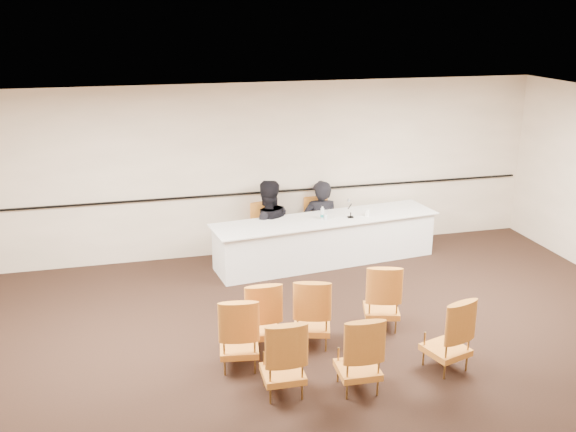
{
  "coord_description": "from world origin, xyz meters",
  "views": [
    {
      "loc": [
        -2.29,
        -6.63,
        4.15
      ],
      "look_at": [
        0.07,
        2.6,
        1.08
      ],
      "focal_mm": 40.0,
      "sensor_mm": 36.0,
      "label": 1
    }
  ],
  "objects_px": {
    "aud_chair_front_mid": "(312,311)",
    "aud_chair_front_left": "(261,314)",
    "microphone": "(351,209)",
    "aud_chair_back_left": "(283,356)",
    "panelist_main": "(320,230)",
    "drinking_glass": "(325,217)",
    "aud_chair_extra": "(239,332)",
    "aud_chair_back_right": "(447,333)",
    "water_bottle": "(322,213)",
    "coffee_cup": "(367,213)",
    "aud_chair_front_right": "(382,295)",
    "panel_table": "(326,240)",
    "panelist_second": "(267,232)",
    "panelist_main_chair": "(320,225)",
    "panelist_second_chair": "(267,231)",
    "aud_chair_back_mid": "(358,352)"
  },
  "relations": [
    {
      "from": "drinking_glass",
      "to": "aud_chair_back_right",
      "type": "bearing_deg",
      "value": -83.74
    },
    {
      "from": "aud_chair_extra",
      "to": "microphone",
      "type": "bearing_deg",
      "value": 58.74
    },
    {
      "from": "panel_table",
      "to": "aud_chair_front_right",
      "type": "distance_m",
      "value": 2.49
    },
    {
      "from": "water_bottle",
      "to": "aud_chair_back_left",
      "type": "xyz_separation_m",
      "value": [
        -1.59,
        -3.67,
        -0.42
      ]
    },
    {
      "from": "aud_chair_back_right",
      "to": "panel_table",
      "type": "bearing_deg",
      "value": 78.98
    },
    {
      "from": "coffee_cup",
      "to": "aud_chair_back_left",
      "type": "relative_size",
      "value": 0.13
    },
    {
      "from": "panelist_second_chair",
      "to": "drinking_glass",
      "type": "height_order",
      "value": "panelist_second_chair"
    },
    {
      "from": "drinking_glass",
      "to": "coffee_cup",
      "type": "distance_m",
      "value": 0.75
    },
    {
      "from": "panelist_main",
      "to": "aud_chair_back_left",
      "type": "bearing_deg",
      "value": 73.05
    },
    {
      "from": "aud_chair_front_mid",
      "to": "aud_chair_front_left",
      "type": "bearing_deg",
      "value": -169.34
    },
    {
      "from": "panelist_second_chair",
      "to": "aud_chair_back_left",
      "type": "relative_size",
      "value": 1.0
    },
    {
      "from": "panelist_second",
      "to": "panelist_main_chair",
      "type": "bearing_deg",
      "value": -174.4
    },
    {
      "from": "panelist_main_chair",
      "to": "water_bottle",
      "type": "distance_m",
      "value": 0.76
    },
    {
      "from": "aud_chair_extra",
      "to": "aud_chair_back_right",
      "type": "bearing_deg",
      "value": -6.47
    },
    {
      "from": "aud_chair_extra",
      "to": "aud_chair_front_left",
      "type": "bearing_deg",
      "value": 56.16
    },
    {
      "from": "aud_chair_front_right",
      "to": "aud_chair_back_mid",
      "type": "height_order",
      "value": "same"
    },
    {
      "from": "microphone",
      "to": "aud_chair_back_right",
      "type": "xyz_separation_m",
      "value": [
        -0.05,
        -3.6,
        -0.46
      ]
    },
    {
      "from": "water_bottle",
      "to": "aud_chair_back_right",
      "type": "height_order",
      "value": "water_bottle"
    },
    {
      "from": "panelist_second",
      "to": "aud_chair_back_mid",
      "type": "distance_m",
      "value": 4.29
    },
    {
      "from": "microphone",
      "to": "aud_chair_front_right",
      "type": "relative_size",
      "value": 0.31
    },
    {
      "from": "aud_chair_back_right",
      "to": "aud_chair_back_mid",
      "type": "bearing_deg",
      "value": 171.12
    },
    {
      "from": "panelist_main",
      "to": "water_bottle",
      "type": "height_order",
      "value": "panelist_main"
    },
    {
      "from": "aud_chair_back_right",
      "to": "aud_chair_extra",
      "type": "height_order",
      "value": "same"
    },
    {
      "from": "coffee_cup",
      "to": "aud_chair_front_mid",
      "type": "bearing_deg",
      "value": -123.5
    },
    {
      "from": "panelist_main",
      "to": "aud_chair_front_left",
      "type": "height_order",
      "value": "panelist_main"
    },
    {
      "from": "panelist_main_chair",
      "to": "aud_chair_front_mid",
      "type": "relative_size",
      "value": 1.0
    },
    {
      "from": "panelist_second",
      "to": "coffee_cup",
      "type": "bearing_deg",
      "value": 160.85
    },
    {
      "from": "panelist_second_chair",
      "to": "aud_chair_back_right",
      "type": "height_order",
      "value": "same"
    },
    {
      "from": "microphone",
      "to": "aud_chair_front_right",
      "type": "bearing_deg",
      "value": -93.76
    },
    {
      "from": "panelist_main",
      "to": "aud_chair_extra",
      "type": "relative_size",
      "value": 1.92
    },
    {
      "from": "panel_table",
      "to": "aud_chair_back_left",
      "type": "height_order",
      "value": "aud_chair_back_left"
    },
    {
      "from": "panel_table",
      "to": "panelist_second_chair",
      "type": "distance_m",
      "value": 1.04
    },
    {
      "from": "aud_chair_front_right",
      "to": "aud_chair_back_right",
      "type": "relative_size",
      "value": 1.0
    },
    {
      "from": "coffee_cup",
      "to": "aud_chair_front_right",
      "type": "xyz_separation_m",
      "value": [
        -0.71,
        -2.43,
        -0.37
      ]
    },
    {
      "from": "panelist_main",
      "to": "drinking_glass",
      "type": "relative_size",
      "value": 18.24
    },
    {
      "from": "aud_chair_extra",
      "to": "panelist_main_chair",
      "type": "bearing_deg",
      "value": 68.01
    },
    {
      "from": "drinking_glass",
      "to": "aud_chair_extra",
      "type": "bearing_deg",
      "value": -124.3
    },
    {
      "from": "panelist_main_chair",
      "to": "aud_chair_extra",
      "type": "bearing_deg",
      "value": -127.82
    },
    {
      "from": "microphone",
      "to": "aud_chair_back_left",
      "type": "xyz_separation_m",
      "value": [
        -2.08,
        -3.63,
        -0.46
      ]
    },
    {
      "from": "panel_table",
      "to": "aud_chair_back_mid",
      "type": "bearing_deg",
      "value": -109.44
    },
    {
      "from": "coffee_cup",
      "to": "aud_chair_front_left",
      "type": "distance_m",
      "value": 3.55
    },
    {
      "from": "aud_chair_back_left",
      "to": "aud_chair_extra",
      "type": "distance_m",
      "value": 0.78
    },
    {
      "from": "microphone",
      "to": "aud_chair_extra",
      "type": "xyz_separation_m",
      "value": [
        -2.46,
        -2.95,
        -0.46
      ]
    },
    {
      "from": "aud_chair_front_left",
      "to": "aud_chair_front_mid",
      "type": "bearing_deg",
      "value": -5.3
    },
    {
      "from": "panelist_second",
      "to": "aud_chair_front_left",
      "type": "relative_size",
      "value": 1.95
    },
    {
      "from": "panelist_main",
      "to": "drinking_glass",
      "type": "height_order",
      "value": "panelist_main"
    },
    {
      "from": "panelist_second_chair",
      "to": "water_bottle",
      "type": "relative_size",
      "value": 4.35
    },
    {
      "from": "panelist_main",
      "to": "aud_chair_back_right",
      "type": "relative_size",
      "value": 1.92
    },
    {
      "from": "aud_chair_back_right",
      "to": "panelist_main",
      "type": "bearing_deg",
      "value": 77.11
    },
    {
      "from": "aud_chair_front_right",
      "to": "aud_chair_back_mid",
      "type": "bearing_deg",
      "value": -105.66
    }
  ]
}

